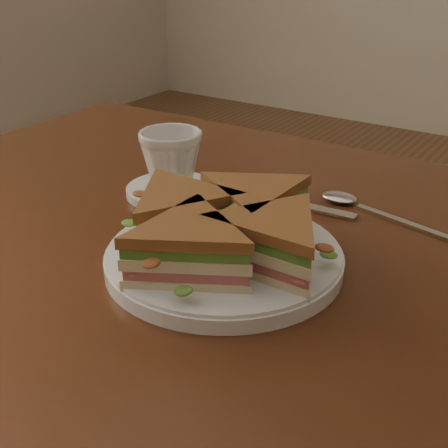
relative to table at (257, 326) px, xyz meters
name	(u,v)px	position (x,y,z in m)	size (l,w,h in m)	color
table	(257,326)	(0.00, 0.00, 0.00)	(1.20, 0.80, 0.75)	#34170B
plate	(224,259)	(-0.02, -0.05, 0.11)	(0.26, 0.26, 0.02)	white
sandwich_wedges	(224,228)	(-0.02, -0.05, 0.14)	(0.27, 0.27, 0.06)	beige
crisps_mound	(224,232)	(-0.02, -0.05, 0.14)	(0.09, 0.09, 0.05)	orange
spoon	(354,203)	(0.04, 0.18, 0.10)	(0.18, 0.06, 0.01)	silver
knife	(273,200)	(-0.06, 0.13, 0.10)	(0.22, 0.03, 0.00)	silver
saucer	(172,191)	(-0.18, 0.08, 0.10)	(0.13, 0.13, 0.01)	white
coffee_cup	(171,160)	(-0.18, 0.08, 0.15)	(0.08, 0.08, 0.08)	white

